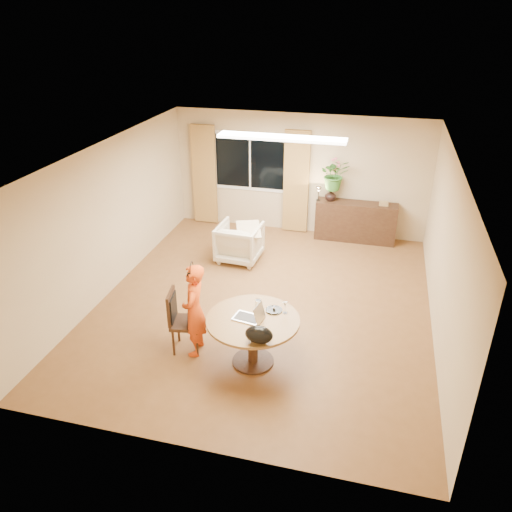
{
  "coord_description": "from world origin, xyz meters",
  "views": [
    {
      "loc": [
        1.67,
        -7.08,
        4.58
      ],
      "look_at": [
        -0.09,
        -0.2,
        0.99
      ],
      "focal_mm": 35.0,
      "sensor_mm": 36.0,
      "label": 1
    }
  ],
  "objects_px": {
    "dining_chair": "(186,321)",
    "dining_table": "(253,328)",
    "child": "(194,310)",
    "armchair": "(239,242)",
    "sideboard": "(356,222)"
  },
  "relations": [
    {
      "from": "child",
      "to": "sideboard",
      "type": "distance_m",
      "value": 4.94
    },
    {
      "from": "dining_table",
      "to": "child",
      "type": "bearing_deg",
      "value": 177.25
    },
    {
      "from": "dining_table",
      "to": "sideboard",
      "type": "height_order",
      "value": "sideboard"
    },
    {
      "from": "child",
      "to": "sideboard",
      "type": "relative_size",
      "value": 0.83
    },
    {
      "from": "child",
      "to": "armchair",
      "type": "relative_size",
      "value": 1.7
    },
    {
      "from": "armchair",
      "to": "sideboard",
      "type": "height_order",
      "value": "sideboard"
    },
    {
      "from": "dining_chair",
      "to": "dining_table",
      "type": "bearing_deg",
      "value": -14.06
    },
    {
      "from": "sideboard",
      "to": "child",
      "type": "bearing_deg",
      "value": -113.22
    },
    {
      "from": "dining_chair",
      "to": "armchair",
      "type": "relative_size",
      "value": 1.16
    },
    {
      "from": "armchair",
      "to": "sideboard",
      "type": "distance_m",
      "value": 2.64
    },
    {
      "from": "armchair",
      "to": "sideboard",
      "type": "bearing_deg",
      "value": -141.42
    },
    {
      "from": "dining_table",
      "to": "child",
      "type": "relative_size",
      "value": 0.91
    },
    {
      "from": "dining_chair",
      "to": "child",
      "type": "height_order",
      "value": "child"
    },
    {
      "from": "dining_table",
      "to": "child",
      "type": "height_order",
      "value": "child"
    },
    {
      "from": "dining_table",
      "to": "sideboard",
      "type": "xyz_separation_m",
      "value": [
        1.08,
        4.58,
        -0.15
      ]
    }
  ]
}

